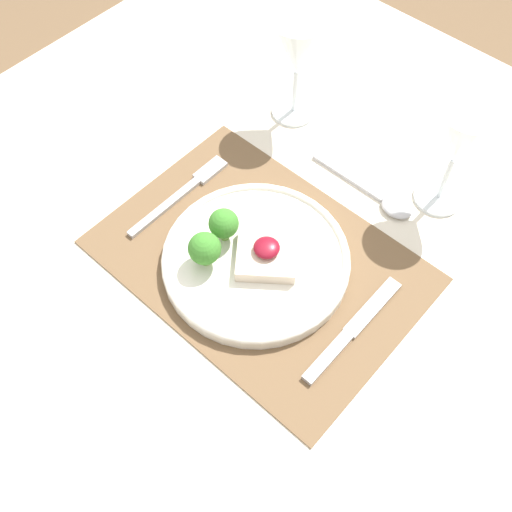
# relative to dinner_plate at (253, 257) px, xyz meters

# --- Properties ---
(ground_plane) EXTENTS (8.00, 8.00, 0.00)m
(ground_plane) POSITION_rel_dinner_plate_xyz_m (0.00, 0.01, -0.77)
(ground_plane) COLOR brown
(dining_table) EXTENTS (1.22, 1.23, 0.75)m
(dining_table) POSITION_rel_dinner_plate_xyz_m (0.00, 0.01, -0.10)
(dining_table) COLOR beige
(dining_table) RESTS_ON ground_plane
(placemat) EXTENTS (0.44, 0.31, 0.00)m
(placemat) POSITION_rel_dinner_plate_xyz_m (0.00, 0.01, -0.02)
(placemat) COLOR brown
(placemat) RESTS_ON dining_table
(dinner_plate) EXTENTS (0.27, 0.27, 0.07)m
(dinner_plate) POSITION_rel_dinner_plate_xyz_m (0.00, 0.00, 0.00)
(dinner_plate) COLOR silver
(dinner_plate) RESTS_ON placemat
(fork) EXTENTS (0.02, 0.20, 0.01)m
(fork) POSITION_rel_dinner_plate_xyz_m (-0.16, 0.03, -0.01)
(fork) COLOR #B2B2B7
(fork) RESTS_ON placemat
(knife) EXTENTS (0.02, 0.20, 0.01)m
(knife) POSITION_rel_dinner_plate_xyz_m (0.17, -0.00, -0.01)
(knife) COLOR #B2B2B7
(knife) RESTS_ON placemat
(spoon) EXTENTS (0.18, 0.04, 0.01)m
(spoon) POSITION_rel_dinner_plate_xyz_m (0.07, 0.22, -0.01)
(spoon) COLOR #B2B2B7
(spoon) RESTS_ON dining_table
(wine_glass_near) EXTENTS (0.09, 0.09, 0.18)m
(wine_glass_near) POSITION_rel_dinner_plate_xyz_m (0.13, 0.28, 0.11)
(wine_glass_near) COLOR white
(wine_glass_near) RESTS_ON dining_table
(wine_glass_far) EXTENTS (0.09, 0.09, 0.18)m
(wine_glass_far) POSITION_rel_dinner_plate_xyz_m (-0.15, 0.27, 0.11)
(wine_glass_far) COLOR white
(wine_glass_far) RESTS_ON dining_table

